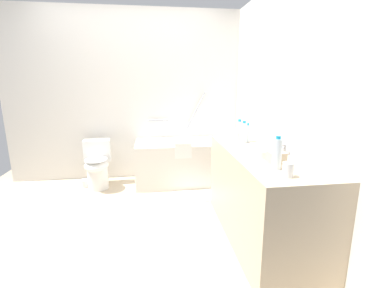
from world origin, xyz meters
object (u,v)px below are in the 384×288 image
sink_faucet (284,149)px  drinking_glass_1 (236,134)px  toilet (97,165)px  tissue_box (276,158)px  water_bottle_0 (239,129)px  water_bottle_2 (247,133)px  bath_mat (199,196)px  toilet_paper_roll (85,183)px  water_bottle_1 (277,154)px  bathtub (189,160)px  drinking_glass_0 (238,136)px  sink_basin (262,150)px  soap_dish (250,145)px  water_bottle_3 (244,133)px  drinking_glass_2 (288,170)px

sink_faucet → drinking_glass_1: 0.68m
toilet → tissue_box: size_ratio=5.42×
water_bottle_0 → water_bottle_2: (0.00, -0.25, -0.00)m
bath_mat → toilet_paper_roll: (-1.52, 0.53, 0.05)m
water_bottle_1 → drinking_glass_1: bearing=89.2°
bathtub → bath_mat: bearing=-83.0°
water_bottle_1 → drinking_glass_0: (0.00, 0.93, -0.07)m
sink_basin → sink_faucet: bearing=0.0°
water_bottle_0 → soap_dish: water_bottle_0 is taller
toilet → sink_basin: sink_basin is taller
water_bottle_1 → water_bottle_3: water_bottle_1 is taller
water_bottle_0 → soap_dish: 0.45m
drinking_glass_2 → sink_faucet: bearing=66.3°
drinking_glass_1 → bath_mat: bearing=131.0°
water_bottle_3 → toilet_paper_roll: water_bottle_3 is taller
water_bottle_3 → toilet: bearing=146.3°
water_bottle_2 → water_bottle_3: size_ratio=0.86×
bath_mat → toilet_paper_roll: toilet_paper_roll is taller
drinking_glass_0 → bathtub: bearing=110.3°
water_bottle_3 → water_bottle_2: bearing=46.5°
water_bottle_2 → drinking_glass_0: size_ratio=2.09×
bathtub → sink_faucet: size_ratio=9.70×
sink_faucet → water_bottle_1: (-0.25, -0.41, 0.08)m
sink_faucet → drinking_glass_2: bearing=-113.7°
bathtub → water_bottle_2: size_ratio=7.56×
water_bottle_2 → drinking_glass_2: size_ratio=2.00×
drinking_glass_1 → drinking_glass_2: 1.21m
soap_dish → tissue_box: bearing=-88.5°
bathtub → drinking_glass_0: bathtub is taller
soap_dish → toilet_paper_roll: soap_dish is taller
tissue_box → water_bottle_2: bearing=88.2°
water_bottle_3 → soap_dish: size_ratio=2.53×
sink_basin → soap_dish: (-0.01, 0.27, -0.02)m
drinking_glass_0 → soap_dish: drinking_glass_0 is taller
sink_faucet → water_bottle_1: bearing=-121.9°
bathtub → water_bottle_0: size_ratio=7.50×
soap_dish → drinking_glass_2: bearing=-92.8°
sink_basin → water_bottle_0: 0.72m
drinking_glass_1 → toilet: bearing=152.1°
water_bottle_0 → water_bottle_2: size_ratio=1.01×
water_bottle_0 → tissue_box: 0.99m
sink_basin → tissue_box: (0.00, -0.28, 0.02)m
toilet → water_bottle_1: bearing=35.2°
drinking_glass_0 → drinking_glass_1: bearing=83.5°
toilet → drinking_glass_0: size_ratio=6.95×
drinking_glass_2 → water_bottle_2: bearing=85.7°
water_bottle_0 → bath_mat: 1.04m
sink_faucet → drinking_glass_0: (-0.25, 0.52, 0.01)m
water_bottle_0 → water_bottle_1: bearing=-94.0°
drinking_glass_2 → water_bottle_3: bearing=88.6°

